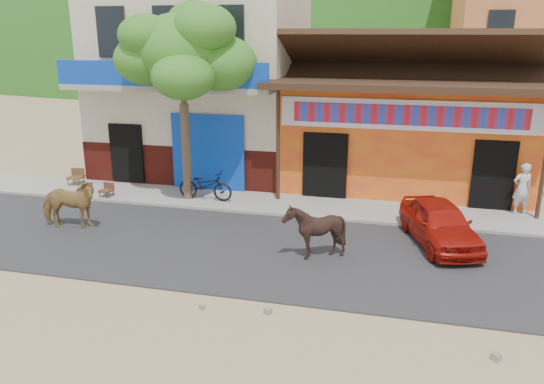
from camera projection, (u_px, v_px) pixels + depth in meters
The scene contains 14 objects.
ground at pixel (293, 306), 10.55m from camera, with size 120.00×120.00×0.00m, color #9E825B.
road at pixel (313, 255), 12.86m from camera, with size 60.00×5.00×0.04m, color #28282B.
sidewalk at pixel (332, 209), 16.10m from camera, with size 60.00×2.00×0.12m, color gray.
dance_club at pixel (405, 132), 18.85m from camera, with size 8.00×6.00×3.60m, color orange.
cafe_building at pixel (205, 79), 20.06m from camera, with size 7.00×6.00×7.00m, color beige.
apartment_front at pixel (543, 16), 29.03m from camera, with size 9.00×9.00×12.00m, color #CC723F.
tree at pixel (184, 104), 16.07m from camera, with size 3.00×3.00×6.00m, color #2D721E, non-canonical shape.
cow_tan at pixel (69, 204), 14.40m from camera, with size 0.74×1.63×1.38m, color olive.
cow_dark at pixel (314, 231), 12.51m from camera, with size 1.10×1.24×1.37m, color black.
red_car at pixel (440, 223), 13.38m from camera, with size 1.31×3.25×1.11m, color #A3140B.
scooter at pixel (205, 185), 16.64m from camera, with size 0.62×1.79×0.94m, color black.
pedestrian at pixel (522, 188), 15.29m from camera, with size 0.56×0.37×1.53m, color silver.
cafe_chair_left at pixel (75, 170), 18.29m from camera, with size 0.47×0.47×1.00m, color #52331B, non-canonical shape.
cafe_chair_right at pixel (106, 185), 16.96m from camera, with size 0.38×0.38×0.81m, color #4C3019, non-canonical shape.
Camera 1 is at (1.85, -9.25, 5.26)m, focal length 35.00 mm.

